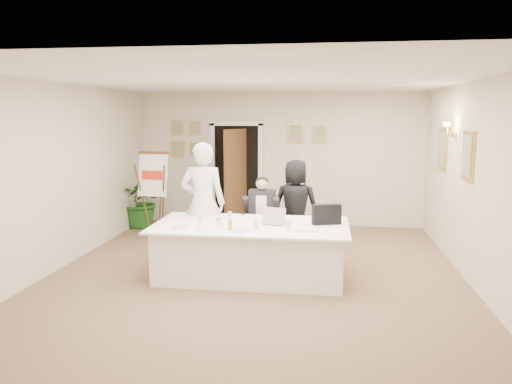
{
  "coord_description": "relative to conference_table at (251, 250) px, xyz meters",
  "views": [
    {
      "loc": [
        1.0,
        -6.99,
        2.32
      ],
      "look_at": [
        -0.08,
        0.6,
        1.14
      ],
      "focal_mm": 35.0,
      "sensor_mm": 36.0,
      "label": 1
    }
  ],
  "objects": [
    {
      "name": "floor",
      "position": [
        0.05,
        0.09,
        -0.39
      ],
      "size": [
        7.0,
        7.0,
        0.0
      ],
      "primitive_type": "plane",
      "color": "brown",
      "rests_on": "ground"
    },
    {
      "name": "ceiling",
      "position": [
        0.05,
        0.09,
        2.41
      ],
      "size": [
        6.0,
        7.0,
        0.02
      ],
      "primitive_type": "cube",
      "color": "white",
      "rests_on": "wall_back"
    },
    {
      "name": "wall_back",
      "position": [
        0.05,
        3.59,
        1.01
      ],
      "size": [
        6.0,
        0.1,
        2.8
      ],
      "primitive_type": "cube",
      "color": "beige",
      "rests_on": "floor"
    },
    {
      "name": "wall_front",
      "position": [
        0.05,
        -3.41,
        1.01
      ],
      "size": [
        6.0,
        0.1,
        2.8
      ],
      "primitive_type": "cube",
      "color": "beige",
      "rests_on": "floor"
    },
    {
      "name": "wall_left",
      "position": [
        -2.95,
        0.09,
        1.01
      ],
      "size": [
        0.1,
        7.0,
        2.8
      ],
      "primitive_type": "cube",
      "color": "beige",
      "rests_on": "floor"
    },
    {
      "name": "wall_right",
      "position": [
        3.05,
        0.09,
        1.01
      ],
      "size": [
        0.1,
        7.0,
        2.8
      ],
      "primitive_type": "cube",
      "color": "beige",
      "rests_on": "floor"
    },
    {
      "name": "doorway",
      "position": [
        -0.83,
        3.41,
        0.65
      ],
      "size": [
        1.14,
        0.86,
        2.2
      ],
      "color": "black",
      "rests_on": "floor"
    },
    {
      "name": "pictures_back_wall",
      "position": [
        -0.75,
        3.56,
        1.46
      ],
      "size": [
        3.4,
        0.06,
        0.8
      ],
      "primitive_type": null,
      "color": "gold",
      "rests_on": "wall_back"
    },
    {
      "name": "pictures_right_wall",
      "position": [
        3.02,
        1.29,
        1.36
      ],
      "size": [
        0.06,
        2.2,
        0.8
      ],
      "primitive_type": null,
      "color": "gold",
      "rests_on": "wall_right"
    },
    {
      "name": "wall_sconce",
      "position": [
        2.95,
        1.29,
        1.71
      ],
      "size": [
        0.2,
        0.3,
        0.24
      ],
      "primitive_type": null,
      "color": "gold",
      "rests_on": "wall_right"
    },
    {
      "name": "conference_table",
      "position": [
        0.0,
        0.0,
        0.0
      ],
      "size": [
        2.78,
        1.48,
        0.78
      ],
      "color": "white",
      "rests_on": "floor"
    },
    {
      "name": "seated_man",
      "position": [
        0.02,
        1.06,
        0.28
      ],
      "size": [
        0.68,
        0.71,
        1.35
      ],
      "primitive_type": null,
      "rotation": [
        0.0,
        0.0,
        0.18
      ],
      "color": "black",
      "rests_on": "floor"
    },
    {
      "name": "flip_chart",
      "position": [
        -2.12,
        2.02,
        0.36
      ],
      "size": [
        0.57,
        0.38,
        1.62
      ],
      "color": "#3E2114",
      "rests_on": "floor"
    },
    {
      "name": "standing_man",
      "position": [
        -0.85,
        0.59,
        0.56
      ],
      "size": [
        0.75,
        0.54,
        1.91
      ],
      "primitive_type": "imported",
      "rotation": [
        0.0,
        0.0,
        3.26
      ],
      "color": "silver",
      "rests_on": "floor"
    },
    {
      "name": "standing_woman",
      "position": [
        0.55,
        1.38,
        0.41
      ],
      "size": [
        0.81,
        0.56,
        1.6
      ],
      "primitive_type": "imported",
      "rotation": [
        0.0,
        0.0,
        3.07
      ],
      "color": "black",
      "rests_on": "floor"
    },
    {
      "name": "potted_palm",
      "position": [
        -2.75,
        2.91,
        0.17
      ],
      "size": [
        1.26,
        1.18,
        1.13
      ],
      "primitive_type": "imported",
      "rotation": [
        0.0,
        0.0,
        0.35
      ],
      "color": "#1C521B",
      "rests_on": "floor"
    },
    {
      "name": "laptop",
      "position": [
        0.33,
        0.1,
        0.52
      ],
      "size": [
        0.43,
        0.44,
        0.28
      ],
      "primitive_type": null,
      "rotation": [
        0.0,
        0.0,
        -0.29
      ],
      "color": "#B7BABC",
      "rests_on": "conference_table"
    },
    {
      "name": "laptop_bag",
      "position": [
        1.07,
        0.15,
        0.53
      ],
      "size": [
        0.43,
        0.23,
        0.29
      ],
      "primitive_type": "cube",
      "rotation": [
        0.0,
        0.0,
        0.3
      ],
      "color": "black",
      "rests_on": "conference_table"
    },
    {
      "name": "paper_stack",
      "position": [
        0.82,
        -0.28,
        0.4
      ],
      "size": [
        0.31,
        0.23,
        0.03
      ],
      "primitive_type": "cube",
      "rotation": [
        0.0,
        0.0,
        -0.08
      ],
      "color": "white",
      "rests_on": "conference_table"
    },
    {
      "name": "plate_left",
      "position": [
        -0.94,
        -0.35,
        0.39
      ],
      "size": [
        0.23,
        0.23,
        0.01
      ],
      "primitive_type": "cylinder",
      "rotation": [
        0.0,
        0.0,
        -0.0
      ],
      "color": "white",
      "rests_on": "conference_table"
    },
    {
      "name": "plate_mid",
      "position": [
        -0.56,
        -0.46,
        0.39
      ],
      "size": [
        0.29,
        0.29,
        0.01
      ],
      "primitive_type": "cylinder",
      "rotation": [
        0.0,
        0.0,
        0.31
      ],
      "color": "white",
      "rests_on": "conference_table"
    },
    {
      "name": "plate_near",
      "position": [
        -0.08,
        -0.45,
        0.39
      ],
      "size": [
        0.23,
        0.23,
        0.01
      ],
      "primitive_type": "cylinder",
      "rotation": [
        0.0,
        0.0,
        0.04
      ],
      "color": "white",
      "rests_on": "conference_table"
    },
    {
      "name": "glass_a",
      "position": [
        -0.7,
        -0.12,
        0.45
      ],
      "size": [
        0.08,
        0.08,
        0.14
      ],
      "primitive_type": "cylinder",
      "rotation": [
        0.0,
        0.0,
        -0.1
      ],
      "color": "silver",
      "rests_on": "conference_table"
    },
    {
      "name": "glass_b",
      "position": [
        0.12,
        -0.32,
        0.45
      ],
      "size": [
        0.07,
        0.07,
        0.14
      ],
      "primitive_type": "cylinder",
      "rotation": [
        0.0,
        0.0,
        0.02
      ],
      "color": "silver",
      "rests_on": "conference_table"
    },
    {
      "name": "glass_c",
      "position": [
        0.56,
        -0.29,
        0.45
      ],
      "size": [
        0.07,
        0.07,
        0.14
      ],
      "primitive_type": "cylinder",
      "rotation": [
        0.0,
        0.0,
        0.04
      ],
      "color": "silver",
      "rests_on": "conference_table"
    },
    {
      "name": "glass_d",
      "position": [
        -0.34,
        0.19,
        0.45
      ],
      "size": [
        0.06,
        0.06,
        0.14
      ],
      "primitive_type": "cylinder",
      "rotation": [
        0.0,
        0.0,
        0.01
      ],
      "color": "silver",
      "rests_on": "conference_table"
    },
    {
      "name": "oj_glass",
      "position": [
        -0.22,
        -0.41,
        0.45
      ],
      "size": [
        0.07,
        0.07,
        0.13
      ],
      "primitive_type": "cylinder",
      "rotation": [
        0.0,
        0.0,
        -0.08
      ],
      "color": "orange",
      "rests_on": "conference_table"
    },
    {
      "name": "steel_jug",
      "position": [
        -0.43,
        -0.16,
        0.44
      ],
      "size": [
        0.11,
        0.11,
        0.11
      ],
      "primitive_type": "cylinder",
      "rotation": [
        0.0,
        0.0,
        0.32
      ],
      "color": "silver",
      "rests_on": "conference_table"
    }
  ]
}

